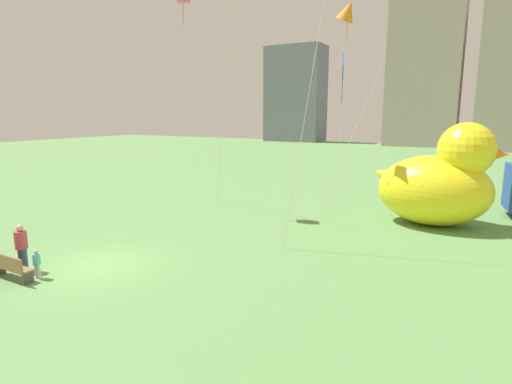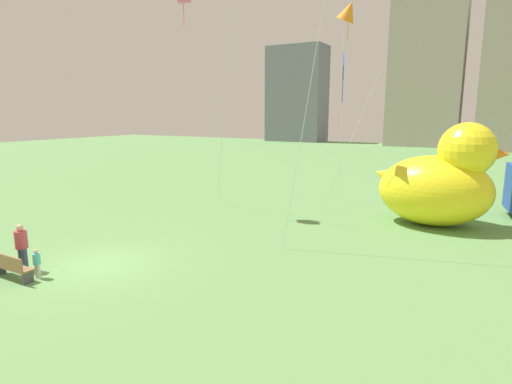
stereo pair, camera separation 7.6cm
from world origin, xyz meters
name	(u,v)px [view 2 (the right image)]	position (x,y,z in m)	size (l,w,h in m)	color
ground_plane	(98,265)	(0.00, 0.00, 0.00)	(140.00, 140.00, 0.00)	#629352
park_bench	(10,266)	(-1.43, -2.34, 0.48)	(1.74, 0.46, 0.90)	olive
person_adult	(22,245)	(-1.85, -1.64, 0.94)	(0.42, 0.42, 1.71)	#38476B
person_child	(37,262)	(-0.79, -1.81, 0.56)	(0.25, 0.25, 1.01)	silver
giant_inflatable_duck	(440,182)	(10.24, 12.16, 2.18)	(6.17, 3.96, 5.11)	yellow
city_skyline	(485,48)	(10.30, 64.54, 15.22)	(57.12, 14.43, 36.73)	slate
kite_blue	(344,73)	(5.66, 10.62, 7.46)	(2.98, 2.11, 8.37)	silver
kite_orange	(348,12)	(4.22, 15.59, 11.43)	(1.57, 1.26, 12.17)	silver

